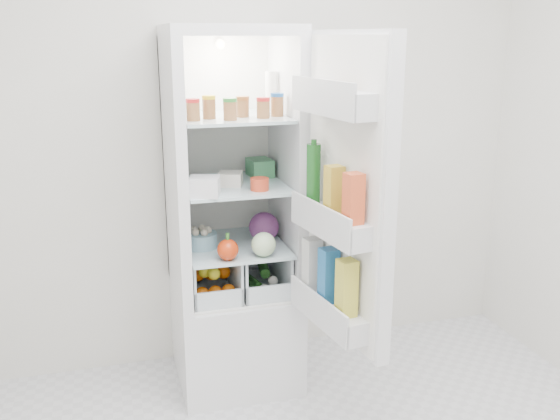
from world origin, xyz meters
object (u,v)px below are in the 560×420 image
object	(u,v)px
refrigerator	(232,256)
fridge_door	(343,201)
red_cabbage	(264,227)
mushroom_bowl	(201,240)

from	to	relation	value
refrigerator	fridge_door	distance (m)	0.84
refrigerator	red_cabbage	xyz separation A→B (m)	(0.15, -0.06, 0.16)
red_cabbage	mushroom_bowl	size ratio (longest dim) A/B	0.97
mushroom_bowl	fridge_door	xyz separation A→B (m)	(0.51, -0.57, 0.31)
red_cabbage	fridge_door	bearing A→B (deg)	-71.66
refrigerator	red_cabbage	distance (m)	0.23
refrigerator	fridge_door	xyz separation A→B (m)	(0.35, -0.63, 0.43)
fridge_door	mushroom_bowl	bearing A→B (deg)	33.31
mushroom_bowl	fridge_door	distance (m)	0.82
mushroom_bowl	fridge_door	size ratio (longest dim) A/B	0.12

